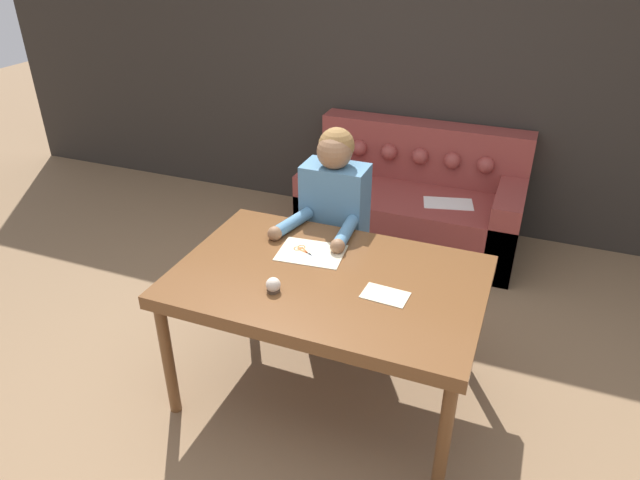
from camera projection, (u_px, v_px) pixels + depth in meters
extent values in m
plane|color=#846647|center=(305.00, 386.00, 3.18)|extent=(16.00, 16.00, 0.00)
cube|color=#2D2823|center=(418.00, 64.00, 4.39)|extent=(8.00, 0.06, 2.60)
cube|color=brown|center=(328.00, 281.00, 2.81)|extent=(1.51, 0.99, 0.07)
cylinder|color=brown|center=(168.00, 360.00, 2.86)|extent=(0.06, 0.06, 0.68)
cylinder|color=brown|center=(444.00, 441.00, 2.42)|extent=(0.06, 0.06, 0.68)
cylinder|color=brown|center=(249.00, 273.00, 3.57)|extent=(0.06, 0.06, 0.68)
cylinder|color=brown|center=(474.00, 323.00, 3.12)|extent=(0.06, 0.06, 0.68)
cube|color=brown|center=(410.00, 217.00, 4.50)|extent=(1.65, 0.83, 0.44)
cube|color=brown|center=(424.00, 151.00, 4.53)|extent=(1.65, 0.22, 0.46)
cube|color=brown|center=(325.00, 194.00, 4.69)|extent=(0.20, 0.83, 0.60)
cube|color=brown|center=(506.00, 224.00, 4.23)|extent=(0.20, 0.83, 0.60)
sphere|color=brown|center=(359.00, 148.00, 4.58)|extent=(0.13, 0.13, 0.13)
sphere|color=brown|center=(389.00, 152.00, 4.50)|extent=(0.13, 0.13, 0.13)
sphere|color=brown|center=(420.00, 156.00, 4.42)|extent=(0.13, 0.13, 0.13)
sphere|color=brown|center=(452.00, 161.00, 4.34)|extent=(0.13, 0.13, 0.13)
sphere|color=brown|center=(486.00, 165.00, 4.26)|extent=(0.13, 0.13, 0.13)
cube|color=white|center=(448.00, 203.00, 4.21)|extent=(0.40, 0.28, 0.00)
cylinder|color=#33281E|center=(334.00, 285.00, 3.63)|extent=(0.28, 0.28, 0.47)
cube|color=teal|center=(335.00, 212.00, 3.38)|extent=(0.37, 0.22, 0.58)
sphere|color=#896042|center=(335.00, 152.00, 3.17)|extent=(0.20, 0.20, 0.20)
sphere|color=olive|center=(336.00, 146.00, 3.18)|extent=(0.20, 0.20, 0.20)
cylinder|color=teal|center=(292.00, 223.00, 3.20)|extent=(0.14, 0.32, 0.07)
sphere|color=#896042|center=(275.00, 233.00, 3.09)|extent=(0.08, 0.08, 0.08)
cylinder|color=teal|center=(345.00, 233.00, 3.10)|extent=(0.09, 0.31, 0.07)
sphere|color=#896042|center=(337.00, 246.00, 2.97)|extent=(0.08, 0.08, 0.08)
cube|color=beige|center=(311.00, 253.00, 2.98)|extent=(0.36, 0.28, 0.00)
cube|color=beige|center=(385.00, 295.00, 2.64)|extent=(0.22, 0.15, 0.00)
cube|color=silver|center=(316.00, 257.00, 2.94)|extent=(0.11, 0.05, 0.00)
cube|color=#D1511E|center=(303.00, 251.00, 2.99)|extent=(0.07, 0.03, 0.00)
torus|color=#D1511E|center=(297.00, 249.00, 3.01)|extent=(0.04, 0.04, 0.01)
cube|color=silver|center=(313.00, 259.00, 2.93)|extent=(0.10, 0.08, 0.00)
cube|color=#D1511E|center=(305.00, 250.00, 3.00)|extent=(0.06, 0.06, 0.00)
torus|color=#D1511E|center=(301.00, 247.00, 3.03)|extent=(0.04, 0.04, 0.01)
cylinder|color=silver|center=(308.00, 254.00, 2.97)|extent=(0.01, 0.01, 0.01)
cylinder|color=#4C3828|center=(273.00, 290.00, 2.67)|extent=(0.06, 0.06, 0.01)
sphere|color=beige|center=(273.00, 285.00, 2.66)|extent=(0.07, 0.07, 0.07)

